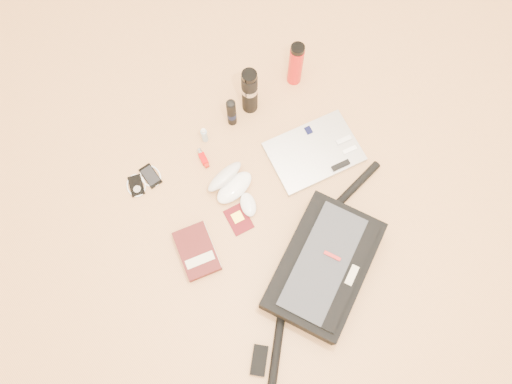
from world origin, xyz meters
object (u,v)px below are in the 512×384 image
at_px(messenger_bag, 323,267).
at_px(thermos_red, 296,64).
at_px(book, 197,251).
at_px(thermos_black, 250,91).
at_px(laptop, 314,152).

bearing_deg(messenger_bag, thermos_red, 32.66).
xyz_separation_m(book, thermos_black, (0.59, 0.37, 0.12)).
relative_size(thermos_black, thermos_red, 1.09).
bearing_deg(thermos_red, laptop, -117.76).
bearing_deg(book, laptop, 19.26).
relative_size(book, thermos_red, 0.99).
xyz_separation_m(messenger_bag, thermos_black, (0.25, 0.75, 0.07)).
bearing_deg(thermos_black, laptop, -79.11).
distance_m(messenger_bag, book, 0.51).
bearing_deg(thermos_red, book, -156.88).
bearing_deg(thermos_black, messenger_bag, -108.45).
relative_size(messenger_bag, thermos_red, 3.92).
height_order(laptop, book, book).
relative_size(laptop, thermos_black, 1.62).
xyz_separation_m(laptop, thermos_black, (-0.07, 0.35, 0.12)).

